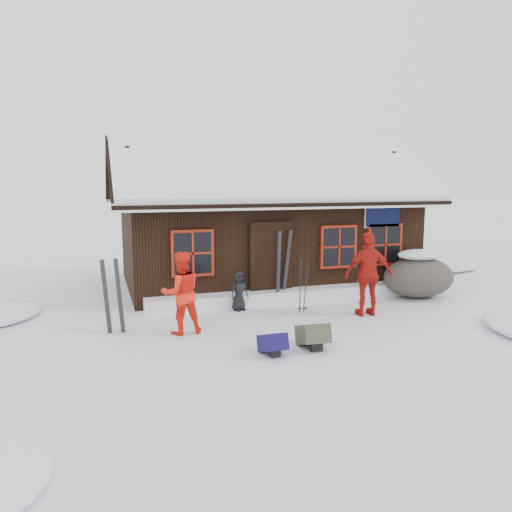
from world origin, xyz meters
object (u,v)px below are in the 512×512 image
at_px(skier_crouched, 239,291).
at_px(backpack_olive, 313,339).
at_px(boulder, 419,276).
at_px(backpack_blue, 272,346).
at_px(ski_poles, 303,287).
at_px(skier_orange_right, 368,274).
at_px(skier_orange_left, 181,293).

bearing_deg(skier_crouched, backpack_olive, -97.74).
distance_m(skier_crouched, boulder, 4.92).
bearing_deg(backpack_olive, backpack_blue, -168.60).
relative_size(boulder, ski_poles, 1.50).
bearing_deg(skier_crouched, backpack_blue, -113.08).
distance_m(skier_orange_right, boulder, 2.55).
height_order(skier_orange_right, backpack_olive, skier_orange_right).
xyz_separation_m(boulder, ski_poles, (-3.52, -0.45, 0.03)).
relative_size(boulder, backpack_olive, 2.97).
bearing_deg(backpack_blue, skier_crouched, 84.51).
height_order(skier_crouched, ski_poles, ski_poles).
bearing_deg(skier_crouched, boulder, -19.67).
xyz_separation_m(skier_orange_right, boulder, (2.22, 1.19, -0.39)).
bearing_deg(boulder, skier_orange_right, -151.87).
relative_size(skier_orange_right, backpack_blue, 3.50).
xyz_separation_m(boulder, backpack_blue, (-5.19, -3.00, -0.43)).
relative_size(skier_orange_left, backpack_olive, 2.57).
relative_size(skier_orange_left, skier_orange_right, 0.87).
relative_size(ski_poles, backpack_blue, 2.35).
bearing_deg(skier_crouched, skier_orange_left, -157.38).
height_order(skier_orange_left, skier_orange_right, skier_orange_right).
xyz_separation_m(skier_orange_left, skier_crouched, (1.60, 1.38, -0.37)).
height_order(skier_orange_left, boulder, skier_orange_left).
xyz_separation_m(skier_crouched, ski_poles, (1.40, -0.58, 0.14)).
distance_m(skier_orange_left, boulder, 6.65).
bearing_deg(backpack_blue, ski_poles, 56.25).
distance_m(skier_orange_left, skier_crouched, 2.15).
distance_m(skier_orange_left, backpack_olive, 2.80).
relative_size(skier_orange_right, backpack_olive, 2.95).
relative_size(skier_crouched, boulder, 0.49).
height_order(ski_poles, backpack_olive, ski_poles).
height_order(skier_orange_right, boulder, skier_orange_right).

